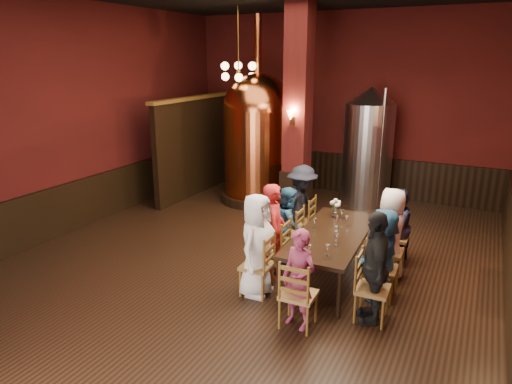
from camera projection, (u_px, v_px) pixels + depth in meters
The scene contains 39 objects.
room at pixel (249, 133), 7.25m from camera, with size 10.00×10.02×4.50m.
wainscot_back at pixel (338, 172), 11.98m from camera, with size 7.90×0.08×1.00m, color black.
wainscot_left at pixel (81, 203), 9.47m from camera, with size 0.08×9.90×1.00m, color black.
column at pixel (298, 113), 9.77m from camera, with size 0.58×0.58×4.50m, color #49100F.
partition at pixel (197, 147), 11.67m from camera, with size 0.22×3.50×2.40m, color black.
pendant_cluster at pixel (239, 71), 10.26m from camera, with size 0.90×0.90×1.70m, color #A57226, non-canonical shape.
sconce_column at pixel (292, 117), 9.52m from camera, with size 0.20×0.20×0.36m, color black, non-canonical shape.
dining_table at pixel (332, 237), 7.21m from camera, with size 1.10×2.44×0.75m.
chair_0 at pixel (257, 265), 6.74m from camera, with size 0.46×0.46×0.92m, color brown, non-canonical shape.
person_0 at pixel (257, 245), 6.65m from camera, with size 0.76×0.50×1.56m, color white.
chair_1 at pixel (274, 249), 7.33m from camera, with size 0.46×0.46×0.92m, color brown, non-canonical shape.
person_1 at pixel (274, 231), 7.24m from camera, with size 0.56×0.37×1.54m, color red.
chair_2 at pixel (289, 235), 7.90m from camera, with size 0.46×0.46×0.92m, color brown, non-canonical shape.
person_2 at pixel (289, 224), 7.85m from camera, with size 0.64×0.31×1.31m, color #295E8B.
chair_3 at pixel (301, 222), 8.49m from camera, with size 0.46×0.46×0.92m, color brown, non-canonical shape.
person_3 at pixel (302, 206), 8.40m from camera, with size 1.00×0.57×1.55m, color black.
chair_4 at pixel (373, 289), 6.06m from camera, with size 0.46×0.46×0.92m, color brown, non-canonical shape.
person_4 at pixel (374, 267), 5.97m from camera, with size 0.91×0.38×1.55m, color black.
chair_5 at pixel (382, 268), 6.65m from camera, with size 0.46×0.46×0.92m, color brown, non-canonical shape.
person_5 at pixel (383, 254), 6.58m from camera, with size 1.28×0.41×1.38m, color teal.
chair_6 at pixel (389, 251), 7.22m from camera, with size 0.46×0.46×0.92m, color brown, non-canonical shape.
person_6 at pixel (390, 234), 7.14m from camera, with size 0.73×0.48×1.50m, color silver.
chair_7 at pixel (395, 237), 7.81m from camera, with size 0.46×0.46×0.92m, color brown, non-canonical shape.
person_7 at pixel (396, 226), 7.75m from camera, with size 0.63×0.31×1.31m, color #1A1B35.
chair_8 at pixel (299, 294), 5.92m from camera, with size 0.46×0.46×0.92m, color brown, non-canonical shape.
person_8 at pixel (299, 279), 5.86m from camera, with size 0.49×0.32×1.35m, color #8A2E4E.
copper_kettle at pixel (258, 137), 10.91m from camera, with size 1.84×1.84×4.34m.
steel_vessel at pixel (368, 147), 10.71m from camera, with size 1.49×1.49×2.77m.
rose_vase at pixel (335, 205), 7.84m from camera, with size 0.19×0.19×0.33m.
wine_glass_0 at pixel (327, 250), 6.34m from camera, with size 0.07×0.07×0.17m, color white, non-canonical shape.
wine_glass_1 at pixel (315, 224), 7.35m from camera, with size 0.07×0.07×0.17m, color white, non-canonical shape.
wine_glass_2 at pixel (336, 231), 7.04m from camera, with size 0.07×0.07×0.17m, color white, non-canonical shape.
wine_glass_3 at pixel (347, 221), 7.48m from camera, with size 0.07×0.07×0.17m, color white, non-canonical shape.
wine_glass_4 at pixel (337, 221), 7.48m from camera, with size 0.07×0.07×0.17m, color white, non-canonical shape.
wine_glass_5 at pixel (309, 251), 6.33m from camera, with size 0.07×0.07×0.17m, color white, non-canonical shape.
wine_glass_6 at pixel (335, 214), 7.79m from camera, with size 0.07×0.07×0.17m, color white, non-canonical shape.
wine_glass_7 at pixel (342, 215), 7.78m from camera, with size 0.07×0.07×0.17m, color white, non-canonical shape.
wine_glass_8 at pixel (336, 236), 6.85m from camera, with size 0.07×0.07×0.17m, color white, non-canonical shape.
wine_glass_9 at pixel (336, 240), 6.71m from camera, with size 0.07×0.07×0.17m, color white, non-canonical shape.
Camera 1 is at (3.37, -6.38, 3.43)m, focal length 32.00 mm.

